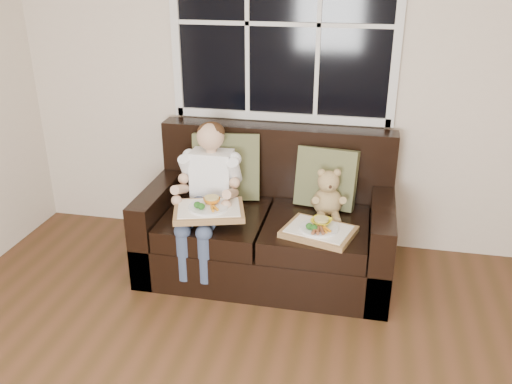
% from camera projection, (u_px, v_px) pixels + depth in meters
% --- Properties ---
extents(room_walls, '(4.52, 5.02, 2.71)m').
position_uv_depth(room_walls, '(227.00, 148.00, 1.48)').
color(room_walls, beige).
rests_on(room_walls, ground).
extents(window_back, '(1.62, 0.04, 1.37)m').
position_uv_depth(window_back, '(283.00, 24.00, 3.73)').
color(window_back, black).
rests_on(window_back, room_walls).
extents(loveseat, '(1.70, 0.92, 0.96)m').
position_uv_depth(loveseat, '(269.00, 227.00, 3.85)').
color(loveseat, black).
rests_on(loveseat, ground).
extents(pillow_left, '(0.51, 0.30, 0.49)m').
position_uv_depth(pillow_left, '(226.00, 166.00, 3.90)').
color(pillow_left, brown).
rests_on(pillow_left, loveseat).
extents(pillow_right, '(0.44, 0.25, 0.43)m').
position_uv_depth(pillow_right, '(326.00, 178.00, 3.78)').
color(pillow_right, brown).
rests_on(pillow_right, loveseat).
extents(child, '(0.41, 0.61, 0.94)m').
position_uv_depth(child, '(208.00, 184.00, 3.67)').
color(child, white).
rests_on(child, loveseat).
extents(teddy_bear, '(0.23, 0.28, 0.35)m').
position_uv_depth(teddy_bear, '(328.00, 196.00, 3.66)').
color(teddy_bear, tan).
rests_on(teddy_bear, loveseat).
extents(tray_left, '(0.53, 0.46, 0.10)m').
position_uv_depth(tray_left, '(209.00, 209.00, 3.50)').
color(tray_left, '#A4814A').
rests_on(tray_left, child).
extents(tray_right, '(0.50, 0.43, 0.10)m').
position_uv_depth(tray_right, '(319.00, 230.00, 3.44)').
color(tray_right, '#A4814A').
rests_on(tray_right, loveseat).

